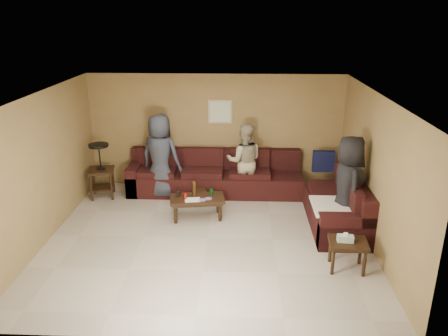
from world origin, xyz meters
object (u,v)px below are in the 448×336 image
Objects in this scene: end_table_left at (101,170)px; side_table_right at (348,245)px; person_left at (161,156)px; person_middle at (244,161)px; sectional_sofa at (253,188)px; person_right at (348,186)px; coffee_table at (197,200)px; waste_bin at (200,197)px.

end_table_left reaches higher than side_table_right.
person_left reaches higher than person_middle.
person_left is 1.75m from person_middle.
sectional_sofa is 7.54× the size of side_table_right.
person_middle is (-0.18, 0.39, 0.46)m from sectional_sofa.
person_right reaches higher than end_table_left.
coffee_table is 0.61× the size of person_left.
person_left is at bearing 170.77° from sectional_sofa.
coffee_table is at bearing 75.05° from person_right.
waste_bin is at bearing 62.88° from person_right.
sectional_sofa reaches higher than coffee_table.
side_table_right is at bearing -42.87° from waste_bin.
sectional_sofa is 14.47× the size of waste_bin.
sectional_sofa is 3.20m from end_table_left.
end_table_left is (-3.18, 0.21, 0.28)m from sectional_sofa.
person_left is at bearing 61.91° from person_right.
end_table_left is 4.99m from person_right.
end_table_left is at bearing 150.33° from side_table_right.
sectional_sofa is at bearing 48.37° from person_right.
person_left is (1.25, 0.10, 0.28)m from end_table_left.
end_table_left is at bearing 3.65° from person_middle.
person_left is 3.83m from person_right.
side_table_right is 0.39× the size of person_middle.
person_middle is at bearing 119.34° from side_table_right.
side_table_right is 3.20m from person_middle.
side_table_right is (1.37, -2.38, 0.08)m from sectional_sofa.
waste_bin is 2.98m from person_right.
coffee_table is at bearing 145.83° from side_table_right.
side_table_right is at bearing -29.67° from end_table_left.
waste_bin is at bearing 28.52° from person_middle.
waste_bin is at bearing 91.03° from coffee_table.
person_middle reaches higher than end_table_left.
person_right is at bearing -36.56° from sectional_sofa.
side_table_right is at bearing 164.35° from person_right.
sectional_sofa is at bearing 33.85° from coffee_table.
end_table_left is 3.01m from person_middle.
coffee_table reaches higher than waste_bin.
person_middle is at bearing 115.05° from sectional_sofa.
side_table_right is 0.35× the size of person_right.
coffee_table is at bearing -23.88° from end_table_left.
side_table_right is at bearing 119.70° from person_middle.
person_middle is at bearing -159.64° from person_left.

